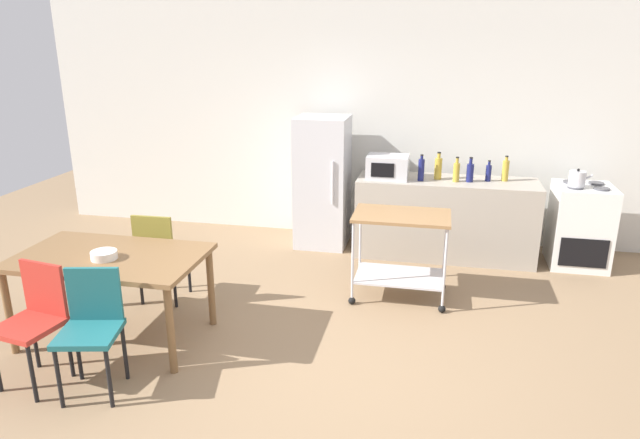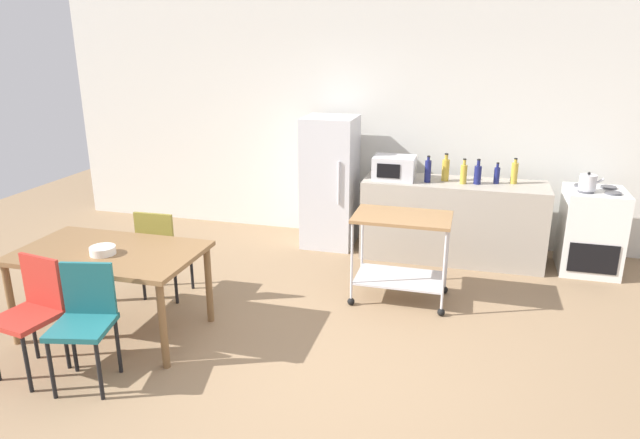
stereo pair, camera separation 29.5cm
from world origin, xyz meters
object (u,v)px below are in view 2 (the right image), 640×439
Objects in this scene: dining_table at (110,259)px; bottle_hot_sauce at (446,169)px; kitchen_cart at (401,244)px; refrigerator at (330,182)px; fruit_bowl at (103,250)px; chair_red at (32,308)px; stove_oven at (591,231)px; microwave at (394,168)px; bottle_soda at (464,174)px; bottle_wine at (497,175)px; kettle at (588,182)px; bottle_soy_sauce at (478,174)px; chair_olive at (162,247)px; bottle_sparkling_water at (428,171)px; bottle_sesame_oil at (514,173)px; chair_teal at (85,317)px.

dining_table is 3.62m from bottle_hot_sauce.
kitchen_cart is 2.97× the size of bottle_hot_sauce.
refrigerator is 7.55× the size of fruit_bowl.
chair_red reaches higher than dining_table.
bottle_hot_sauce reaches higher than chair_red.
stove_oven is 1.01× the size of kitchen_cart.
bottle_hot_sauce is (2.78, 3.20, 0.51)m from chair_red.
microwave is 1.66× the size of bottle_soda.
bottle_wine is 0.90m from kettle.
kettle is (2.78, -0.18, 0.23)m from refrigerator.
bottle_hot_sauce is 1.12× the size of bottle_soy_sauce.
bottle_soy_sauce is at bearing 9.45° from bottle_soda.
chair_red and chair_olive have the same top height.
refrigerator reaches higher than dining_table.
bottle_soy_sauce is 1.10m from kettle.
fruit_bowl is at bearing -139.71° from bottle_wine.
dining_table is 0.75m from chair_olive.
bottle_soda is at bearing -164.39° from bottle_wine.
kitchen_cart is 1.98× the size of microwave.
chair_olive is at bearing -149.30° from bottle_wine.
bottle_sparkling_water is 1.07× the size of bottle_soy_sauce.
refrigerator is 5.28× the size of bottle_sparkling_water.
dining_table is at bearing -138.46° from bottle_soda.
bottle_soda is 0.98× the size of bottle_sesame_oil.
bottle_sparkling_water is 1.63m from kettle.
kettle is (1.75, 1.15, 0.43)m from kitchen_cart.
dining_table is at bearing -141.75° from bottle_sesame_oil.
chair_teal is 3.03× the size of bottle_sparkling_water.
fruit_bowl is (-3.10, -2.63, -0.21)m from bottle_wine.
kitchen_cart is at bearing 31.20° from fruit_bowl.
kettle is (2.00, -0.02, -0.03)m from microwave.
refrigerator is 5.50× the size of bottle_sesame_oil.
chair_teal is at bearing 8.26° from chair_red.
refrigerator reaches higher than microwave.
chair_teal is 3.16× the size of bottle_sesame_oil.
chair_olive is 2.92m from bottle_sparkling_water.
chair_red is 3.22× the size of bottle_soda.
refrigerator is 0.84m from microwave.
chair_red is 3.59m from refrigerator.
bottle_soda is at bearing 42.60° from fruit_bowl.
chair_olive is at bearing -150.05° from bottle_sesame_oil.
chair_red is at bearing -134.83° from bottle_soy_sauce.
kitchen_cart is (1.03, -1.33, -0.20)m from refrigerator.
kitchen_cart is (2.21, 0.55, 0.05)m from chair_olive.
bottle_hot_sauce is 1.49× the size of fruit_bowl.
refrigerator is at bearing 60.72° from chair_teal.
chair_olive is 2.65m from microwave.
chair_red is 4.46m from bottle_soy_sauce.
bottle_wine is at bearing 179.07° from stove_oven.
microwave is at bearing 64.18° from chair_red.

